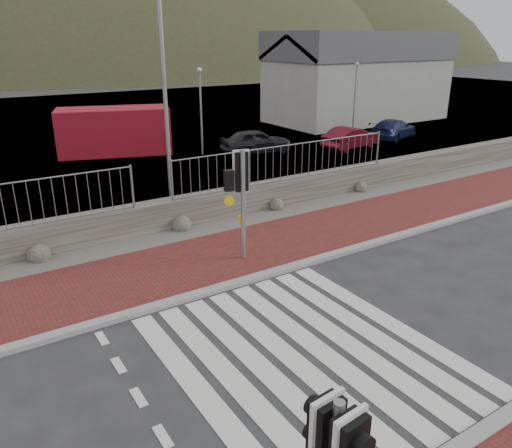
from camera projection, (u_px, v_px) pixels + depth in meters
ground at (305, 353)px, 9.18m from camera, size 220.00×220.00×0.00m
sidewalk_far at (196, 264)px, 12.71m from camera, size 40.00×3.00×0.08m
kerb_far at (225, 287)px, 11.52m from camera, size 40.00×0.25×0.12m
zebra_crossing at (305, 353)px, 9.17m from camera, size 4.62×5.60×0.01m
gravel_strip at (165, 239)px, 14.28m from camera, size 40.00×1.50×0.06m
stone_wall at (153, 217)px, 14.77m from camera, size 40.00×0.60×0.90m
railing at (152, 173)px, 14.16m from camera, size 18.07×0.07×1.22m
quay at (29, 130)px, 31.14m from camera, size 120.00×40.00×0.50m
harbor_building at (358, 76)px, 33.93m from camera, size 12.20×6.20×5.80m
hills_backdrop at (29, 205)px, 89.92m from camera, size 254.00×90.00×100.00m
traffic_signal_far at (241, 182)px, 12.25m from camera, size 0.72×0.35×2.92m
streetlight at (169, 89)px, 14.64m from camera, size 1.45×0.68×7.15m
shipping_container at (115, 131)px, 24.55m from camera, size 5.75×3.74×2.22m
car_a at (256, 141)px, 24.70m from camera, size 3.73×1.99×1.21m
car_b at (351, 138)px, 25.79m from camera, size 3.58×1.76×1.13m
car_c at (393, 129)px, 28.33m from camera, size 4.09×2.68×1.10m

